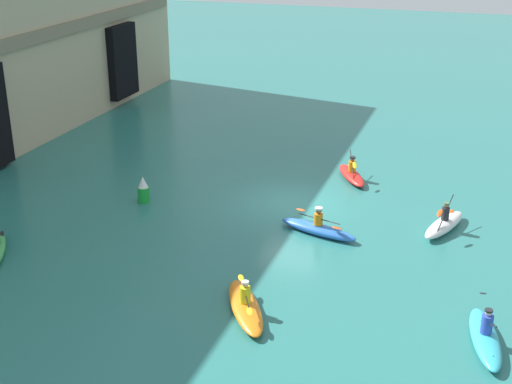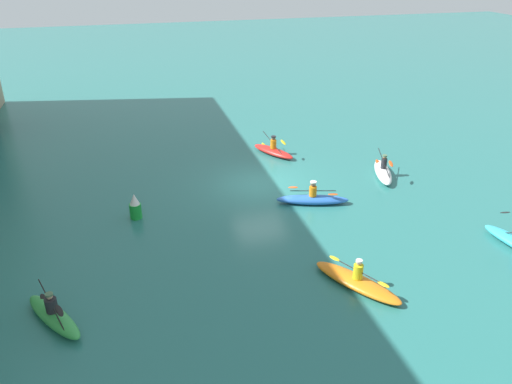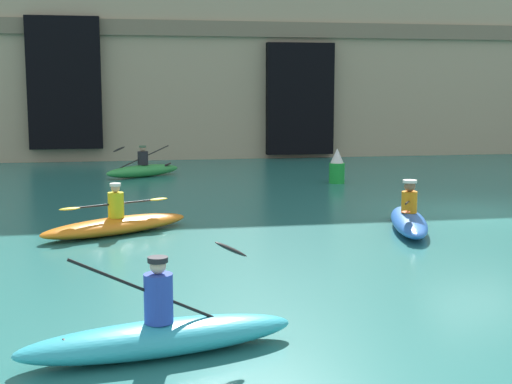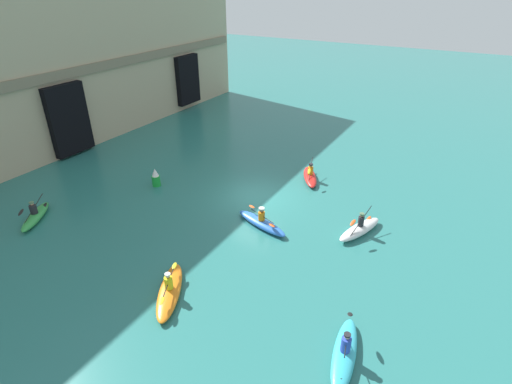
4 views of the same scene
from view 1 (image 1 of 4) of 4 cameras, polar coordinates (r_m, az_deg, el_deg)
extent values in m
plane|color=#28706B|center=(29.69, 2.94, -0.91)|extent=(120.00, 120.00, 0.00)
cube|color=black|center=(44.76, -10.73, 10.26)|extent=(2.80, 0.70, 4.35)
ellipsoid|color=orange|center=(21.99, -0.86, -9.18)|extent=(3.32, 2.42, 0.34)
cylinder|color=gold|center=(21.76, -0.87, -8.21)|extent=(0.33, 0.33, 0.52)
sphere|color=tan|center=(21.59, -0.87, -7.39)|extent=(0.18, 0.18, 0.18)
cylinder|color=silver|center=(21.55, -0.88, -7.23)|extent=(0.23, 0.23, 0.06)
cylinder|color=black|center=(21.75, -0.87, -8.15)|extent=(2.02, 1.05, 0.04)
ellipsoid|color=yellow|center=(20.90, -0.50, -9.52)|extent=(0.47, 0.36, 0.05)
ellipsoid|color=yellow|center=(22.61, -1.20, -6.88)|extent=(0.47, 0.36, 0.05)
ellipsoid|color=black|center=(27.66, -19.71, -3.27)|extent=(0.47, 0.34, 0.20)
ellipsoid|color=#33B2C6|center=(21.52, 17.84, -11.08)|extent=(3.27, 1.34, 0.38)
cylinder|color=#2D47B7|center=(21.28, 17.99, -10.02)|extent=(0.33, 0.33, 0.56)
sphere|color=beige|center=(21.09, 18.11, -9.16)|extent=(0.18, 0.18, 0.18)
cylinder|color=#232328|center=(21.06, 18.13, -9.00)|extent=(0.23, 0.23, 0.06)
cylinder|color=black|center=(21.27, 18.00, -9.96)|extent=(1.94, 0.47, 1.05)
ellipsoid|color=black|center=(21.77, 17.70, -7.73)|extent=(0.44, 0.27, 0.25)
ellipsoid|color=black|center=(20.79, 18.32, -12.29)|extent=(0.44, 0.27, 0.25)
ellipsoid|color=red|center=(32.47, 7.66, 1.33)|extent=(2.83, 2.03, 0.37)
cylinder|color=orange|center=(32.32, 7.70, 2.04)|extent=(0.33, 0.33, 0.48)
sphere|color=brown|center=(32.21, 7.73, 2.62)|extent=(0.22, 0.22, 0.22)
cylinder|color=#232328|center=(32.18, 7.73, 2.77)|extent=(0.27, 0.27, 0.06)
cylinder|color=black|center=(32.31, 7.70, 2.08)|extent=(2.00, 0.65, 0.87)
ellipsoid|color=yellow|center=(33.30, 7.51, 2.01)|extent=(0.46, 0.30, 0.21)
ellipsoid|color=yellow|center=(31.33, 7.90, 2.14)|extent=(0.46, 0.30, 0.21)
ellipsoid|color=white|center=(28.10, 14.82, -2.55)|extent=(3.06, 1.67, 0.43)
cylinder|color=#232328|center=(27.92, 14.91, -1.68)|extent=(0.29, 0.29, 0.50)
sphere|color=#9E704C|center=(27.78, 14.98, -1.03)|extent=(0.19, 0.19, 0.19)
cylinder|color=#4C6B4C|center=(27.76, 15.00, -0.89)|extent=(0.23, 0.23, 0.06)
cylinder|color=black|center=(27.91, 14.92, -1.63)|extent=(2.02, 0.40, 0.80)
ellipsoid|color=#D84C19|center=(28.86, 15.31, -1.62)|extent=(0.45, 0.25, 0.20)
ellipsoid|color=#D84C19|center=(26.96, 14.50, -1.65)|extent=(0.45, 0.25, 0.20)
ellipsoid|color=blue|center=(26.97, 4.98, -2.99)|extent=(1.58, 3.28, 0.38)
cylinder|color=orange|center=(26.80, 5.01, -2.18)|extent=(0.33, 0.33, 0.45)
sphere|color=brown|center=(26.66, 5.04, -1.51)|extent=(0.24, 0.24, 0.24)
cylinder|color=silver|center=(26.62, 5.04, -1.31)|extent=(0.30, 0.30, 0.06)
cylinder|color=black|center=(26.79, 5.01, -2.14)|extent=(0.93, 1.82, 0.23)
ellipsoid|color=#D84C19|center=(27.28, 3.60, -1.43)|extent=(0.36, 0.48, 0.09)
ellipsoid|color=#D84C19|center=(26.31, 6.48, -2.87)|extent=(0.36, 0.48, 0.09)
cylinder|color=green|center=(30.06, -8.98, -0.20)|extent=(0.50, 0.50, 0.65)
cone|color=white|center=(29.86, -9.04, 0.79)|extent=(0.42, 0.42, 0.47)
camera|label=2|loc=(14.31, -49.81, 9.17)|focal=35.00mm
camera|label=3|loc=(21.62, 39.90, -6.90)|focal=50.00mm
camera|label=4|loc=(9.39, 36.38, 15.46)|focal=28.00mm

